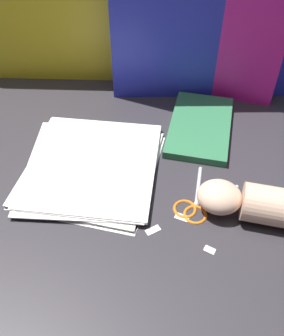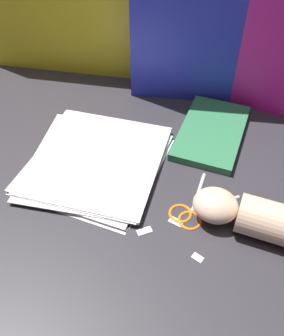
# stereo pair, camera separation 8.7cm
# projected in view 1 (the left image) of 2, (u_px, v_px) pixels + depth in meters

# --- Properties ---
(ground_plane) EXTENTS (6.00, 6.00, 0.00)m
(ground_plane) POSITION_uv_depth(u_px,v_px,m) (149.00, 170.00, 0.94)
(ground_plane) COLOR #2D2B30
(backdrop_panel_left) EXTENTS (0.68, 0.10, 0.42)m
(backdrop_panel_left) POSITION_uv_depth(u_px,v_px,m) (60.00, 11.00, 1.07)
(backdrop_panel_left) COLOR yellow
(backdrop_panel_left) RESTS_ON ground_plane
(backdrop_panel_center) EXTENTS (0.61, 0.10, 0.46)m
(backdrop_panel_center) POSITION_uv_depth(u_px,v_px,m) (172.00, 12.00, 1.02)
(backdrop_panel_center) COLOR #D81E9E
(backdrop_panel_center) RESTS_ON ground_plane
(backdrop_panel_right) EXTENTS (0.79, 0.16, 0.51)m
(backdrop_panel_right) POSITION_uv_depth(u_px,v_px,m) (269.00, 10.00, 0.98)
(backdrop_panel_right) COLOR #2833D1
(backdrop_panel_right) RESTS_ON ground_plane
(paper_stack) EXTENTS (0.33, 0.35, 0.02)m
(paper_stack) POSITION_uv_depth(u_px,v_px,m) (91.00, 167.00, 0.94)
(paper_stack) COLOR white
(paper_stack) RESTS_ON ground_plane
(book_closed) EXTENTS (0.17, 0.27, 0.02)m
(book_closed) POSITION_uv_depth(u_px,v_px,m) (200.00, 126.00, 1.04)
(book_closed) COLOR #2D7247
(book_closed) RESTS_ON ground_plane
(scissors) EXTENTS (0.15, 0.17, 0.01)m
(scissors) POSITION_uv_depth(u_px,v_px,m) (196.00, 203.00, 0.87)
(scissors) COLOR silver
(scissors) RESTS_ON ground_plane
(hand_forearm) EXTENTS (0.28, 0.10, 0.08)m
(hand_forearm) POSITION_uv_depth(u_px,v_px,m) (267.00, 205.00, 0.82)
(hand_forearm) COLOR beige
(hand_forearm) RESTS_ON ground_plane
(paper_scrap_near) EXTENTS (0.03, 0.02, 0.00)m
(paper_scrap_near) POSITION_uv_depth(u_px,v_px,m) (210.00, 250.00, 0.79)
(paper_scrap_near) COLOR white
(paper_scrap_near) RESTS_ON ground_plane
(paper_scrap_mid) EXTENTS (0.03, 0.02, 0.00)m
(paper_scrap_mid) POSITION_uv_depth(u_px,v_px,m) (182.00, 217.00, 0.85)
(paper_scrap_mid) COLOR white
(paper_scrap_mid) RESTS_ON ground_plane
(paper_scrap_far) EXTENTS (0.03, 0.03, 0.00)m
(paper_scrap_far) POSITION_uv_depth(u_px,v_px,m) (153.00, 230.00, 0.82)
(paper_scrap_far) COLOR white
(paper_scrap_far) RESTS_ON ground_plane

